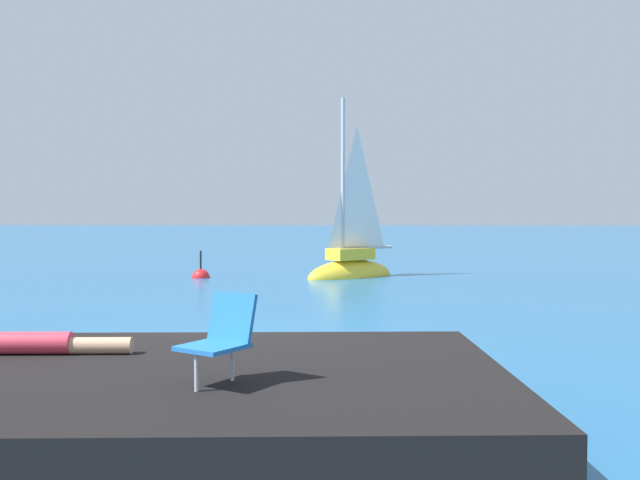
{
  "coord_description": "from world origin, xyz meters",
  "views": [
    {
      "loc": [
        1.84,
        -10.59,
        2.19
      ],
      "look_at": [
        1.09,
        9.23,
        1.3
      ],
      "focal_mm": 39.99,
      "sensor_mm": 36.0,
      "label": 1
    }
  ],
  "objects_px": {
    "person_sunbather": "(41,343)",
    "marker_buoy": "(201,278)",
    "beach_chair": "(222,334)",
    "sailboat_near": "(351,267)"
  },
  "relations": [
    {
      "from": "person_sunbather",
      "to": "marker_buoy",
      "type": "bearing_deg",
      "value": 92.12
    },
    {
      "from": "person_sunbather",
      "to": "beach_chair",
      "type": "bearing_deg",
      "value": -32.17
    },
    {
      "from": "person_sunbather",
      "to": "beach_chair",
      "type": "distance_m",
      "value": 2.5
    },
    {
      "from": "sailboat_near",
      "to": "marker_buoy",
      "type": "relative_size",
      "value": 5.47
    },
    {
      "from": "beach_chair",
      "to": "marker_buoy",
      "type": "xyz_separation_m",
      "value": [
        -3.48,
        15.93,
        -1.06
      ]
    },
    {
      "from": "sailboat_near",
      "to": "beach_chair",
      "type": "bearing_deg",
      "value": 47.4
    },
    {
      "from": "sailboat_near",
      "to": "person_sunbather",
      "type": "relative_size",
      "value": 3.51
    },
    {
      "from": "sailboat_near",
      "to": "marker_buoy",
      "type": "xyz_separation_m",
      "value": [
        -4.72,
        -0.4,
        -0.33
      ]
    },
    {
      "from": "marker_buoy",
      "to": "sailboat_near",
      "type": "bearing_deg",
      "value": 4.89
    },
    {
      "from": "sailboat_near",
      "to": "marker_buoy",
      "type": "distance_m",
      "value": 4.75
    }
  ]
}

